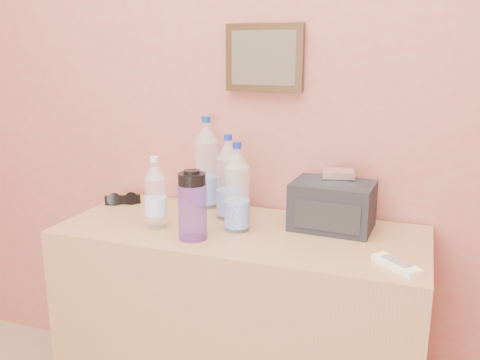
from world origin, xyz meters
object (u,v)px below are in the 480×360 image
(dresser, at_px, (240,330))
(toiletry_bag, at_px, (333,202))
(foil_packet, at_px, (338,174))
(ac_remote, at_px, (396,265))
(nalgene_bottle, at_px, (192,205))
(sunglasses, at_px, (123,200))
(pet_large_c, at_px, (228,182))
(pet_large_d, at_px, (237,192))
(pet_small, at_px, (156,197))
(pet_large_b, at_px, (207,167))

(dresser, height_order, toiletry_bag, toiletry_bag)
(foil_packet, bearing_deg, toiletry_bag, 169.40)
(ac_remote, bearing_deg, foil_packet, 170.31)
(nalgene_bottle, relative_size, toiletry_bag, 0.84)
(sunglasses, bearing_deg, pet_large_c, -32.30)
(pet_large_d, relative_size, ac_remote, 2.02)
(dresser, relative_size, pet_large_c, 4.05)
(pet_small, bearing_deg, dresser, 16.35)
(nalgene_bottle, xyz_separation_m, ac_remote, (0.66, -0.02, -0.11))
(dresser, relative_size, sunglasses, 8.91)
(dresser, xyz_separation_m, pet_small, (-0.29, -0.08, 0.52))
(sunglasses, height_order, foil_packet, foil_packet)
(pet_small, distance_m, ac_remote, 0.84)
(dresser, bearing_deg, nalgene_bottle, -129.29)
(ac_remote, height_order, toiletry_bag, toiletry_bag)
(nalgene_bottle, bearing_deg, toiletry_bag, 32.40)
(pet_large_c, xyz_separation_m, pet_small, (-0.20, -0.19, -0.03))
(foil_packet, bearing_deg, nalgene_bottle, -148.77)
(pet_small, distance_m, foil_packet, 0.65)
(pet_large_d, bearing_deg, sunglasses, 166.62)
(ac_remote, bearing_deg, sunglasses, -152.49)
(pet_large_c, relative_size, sunglasses, 2.20)
(sunglasses, height_order, toiletry_bag, toiletry_bag)
(pet_large_d, height_order, ac_remote, pet_large_d)
(pet_large_c, height_order, foil_packet, pet_large_c)
(pet_large_b, height_order, toiletry_bag, pet_large_b)
(dresser, height_order, sunglasses, sunglasses)
(pet_small, relative_size, foil_packet, 2.39)
(pet_small, bearing_deg, ac_remote, -5.22)
(pet_large_b, distance_m, pet_large_d, 0.31)
(nalgene_bottle, xyz_separation_m, foil_packet, (0.44, 0.26, 0.09))
(dresser, distance_m, pet_small, 0.60)
(dresser, distance_m, sunglasses, 0.71)
(pet_large_c, bearing_deg, ac_remote, -22.95)
(pet_large_d, xyz_separation_m, pet_small, (-0.28, -0.07, -0.03))
(pet_large_d, xyz_separation_m, sunglasses, (-0.56, 0.13, -0.12))
(foil_packet, bearing_deg, dresser, -159.13)
(nalgene_bottle, bearing_deg, foil_packet, 31.23)
(sunglasses, bearing_deg, foil_packet, -30.55)
(pet_large_b, distance_m, foil_packet, 0.55)
(sunglasses, distance_m, foil_packet, 0.90)
(pet_large_d, distance_m, toiletry_bag, 0.34)
(nalgene_bottle, distance_m, sunglasses, 0.53)
(dresser, relative_size, pet_small, 5.00)
(ac_remote, bearing_deg, pet_large_c, -161.20)
(pet_large_c, distance_m, sunglasses, 0.49)
(pet_large_b, xyz_separation_m, ac_remote, (0.77, -0.38, -0.15))
(pet_large_c, relative_size, nalgene_bottle, 1.35)
(pet_large_b, relative_size, foil_packet, 3.39)
(pet_small, bearing_deg, pet_large_b, 77.41)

